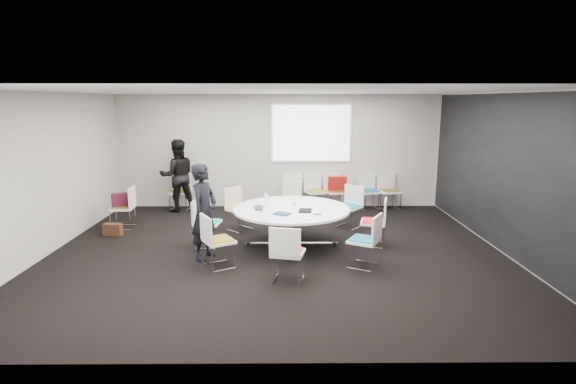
{
  "coord_description": "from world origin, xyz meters",
  "views": [
    {
      "loc": [
        0.13,
        -7.66,
        2.65
      ],
      "look_at": [
        0.2,
        0.4,
        1.0
      ],
      "focal_mm": 28.0,
      "sensor_mm": 36.0,
      "label": 1
    }
  ],
  "objects_px": {
    "chair_back_c": "(336,198)",
    "person_back": "(178,176)",
    "chair_back_a": "(292,199)",
    "chair_ring_b": "(349,215)",
    "chair_ring_d": "(240,217)",
    "cup": "(294,203)",
    "chair_ring_a": "(374,231)",
    "chair_person_back": "(180,198)",
    "chair_ring_f": "(218,251)",
    "chair_ring_c": "(295,210)",
    "chair_back_b": "(316,198)",
    "person_main": "(204,212)",
    "maroon_bag": "(122,200)",
    "brown_bag": "(113,229)",
    "chair_back_d": "(369,198)",
    "chair_spare_left": "(124,216)",
    "laptop": "(261,208)",
    "chair_ring_h": "(364,251)",
    "conference_table": "(291,219)",
    "chair_ring_g": "(288,264)",
    "chair_back_e": "(389,198)"
  },
  "relations": [
    {
      "from": "chair_back_c",
      "to": "person_back",
      "type": "bearing_deg",
      "value": -16.23
    },
    {
      "from": "chair_back_a",
      "to": "chair_ring_b",
      "type": "bearing_deg",
      "value": 132.79
    },
    {
      "from": "chair_ring_d",
      "to": "cup",
      "type": "height_order",
      "value": "chair_ring_d"
    },
    {
      "from": "chair_ring_a",
      "to": "chair_person_back",
      "type": "relative_size",
      "value": 1.0
    },
    {
      "from": "chair_ring_f",
      "to": "chair_back_c",
      "type": "xyz_separation_m",
      "value": [
        2.33,
        3.92,
        0.0
      ]
    },
    {
      "from": "chair_ring_c",
      "to": "chair_back_a",
      "type": "height_order",
      "value": "same"
    },
    {
      "from": "chair_back_b",
      "to": "chair_back_c",
      "type": "distance_m",
      "value": 0.49
    },
    {
      "from": "chair_ring_d",
      "to": "cup",
      "type": "bearing_deg",
      "value": 96.33
    },
    {
      "from": "person_main",
      "to": "maroon_bag",
      "type": "relative_size",
      "value": 4.08
    },
    {
      "from": "chair_ring_c",
      "to": "brown_bag",
      "type": "xyz_separation_m",
      "value": [
        -3.67,
        -0.92,
        -0.16
      ]
    },
    {
      "from": "chair_ring_f",
      "to": "chair_back_a",
      "type": "xyz_separation_m",
      "value": [
        1.25,
        3.89,
        0.0
      ]
    },
    {
      "from": "chair_ring_d",
      "to": "person_main",
      "type": "xyz_separation_m",
      "value": [
        -0.42,
        -1.69,
        0.54
      ]
    },
    {
      "from": "chair_ring_b",
      "to": "chair_back_d",
      "type": "xyz_separation_m",
      "value": [
        0.73,
        1.63,
        0.0
      ]
    },
    {
      "from": "chair_spare_left",
      "to": "laptop",
      "type": "xyz_separation_m",
      "value": [
        2.96,
        -1.26,
        0.47
      ]
    },
    {
      "from": "chair_back_d",
      "to": "cup",
      "type": "relative_size",
      "value": 9.78
    },
    {
      "from": "chair_ring_a",
      "to": "chair_ring_h",
      "type": "bearing_deg",
      "value": 176.25
    },
    {
      "from": "maroon_bag",
      "to": "chair_ring_d",
      "type": "bearing_deg",
      "value": -3.4
    },
    {
      "from": "chair_ring_c",
      "to": "chair_ring_a",
      "type": "bearing_deg",
      "value": 110.23
    },
    {
      "from": "chair_ring_a",
      "to": "person_main",
      "type": "xyz_separation_m",
      "value": [
        -3.0,
        -0.66,
        0.54
      ]
    },
    {
      "from": "chair_person_back",
      "to": "maroon_bag",
      "type": "relative_size",
      "value": 2.2
    },
    {
      "from": "conference_table",
      "to": "chair_ring_c",
      "type": "height_order",
      "value": "chair_ring_c"
    },
    {
      "from": "maroon_bag",
      "to": "cup",
      "type": "bearing_deg",
      "value": -15.58
    },
    {
      "from": "chair_ring_b",
      "to": "conference_table",
      "type": "bearing_deg",
      "value": 85.22
    },
    {
      "from": "chair_ring_b",
      "to": "chair_spare_left",
      "type": "relative_size",
      "value": 1.0
    },
    {
      "from": "chair_ring_a",
      "to": "person_main",
      "type": "height_order",
      "value": "person_main"
    },
    {
      "from": "chair_back_b",
      "to": "chair_back_d",
      "type": "relative_size",
      "value": 1.0
    },
    {
      "from": "chair_ring_b",
      "to": "chair_back_a",
      "type": "distance_m",
      "value": 1.98
    },
    {
      "from": "chair_back_c",
      "to": "person_back",
      "type": "relative_size",
      "value": 0.5
    },
    {
      "from": "person_back",
      "to": "chair_ring_c",
      "type": "bearing_deg",
      "value": 138.97
    },
    {
      "from": "chair_back_c",
      "to": "chair_ring_g",
      "type": "bearing_deg",
      "value": 56.57
    },
    {
      "from": "chair_person_back",
      "to": "brown_bag",
      "type": "relative_size",
      "value": 2.44
    },
    {
      "from": "conference_table",
      "to": "chair_ring_g",
      "type": "bearing_deg",
      "value": -92.87
    },
    {
      "from": "maroon_bag",
      "to": "chair_back_e",
      "type": "bearing_deg",
      "value": 15.57
    },
    {
      "from": "chair_ring_a",
      "to": "cup",
      "type": "height_order",
      "value": "chair_ring_a"
    },
    {
      "from": "chair_back_c",
      "to": "brown_bag",
      "type": "distance_m",
      "value": 5.17
    },
    {
      "from": "maroon_bag",
      "to": "chair_back_c",
      "type": "bearing_deg",
      "value": 19.47
    },
    {
      "from": "chair_ring_h",
      "to": "maroon_bag",
      "type": "bearing_deg",
      "value": 92.72
    },
    {
      "from": "chair_ring_c",
      "to": "cup",
      "type": "height_order",
      "value": "chair_ring_c"
    },
    {
      "from": "chair_ring_d",
      "to": "maroon_bag",
      "type": "relative_size",
      "value": 2.2
    },
    {
      "from": "chair_back_b",
      "to": "laptop",
      "type": "xyz_separation_m",
      "value": [
        -1.19,
        -2.89,
        0.47
      ]
    },
    {
      "from": "conference_table",
      "to": "chair_back_a",
      "type": "bearing_deg",
      "value": 88.91
    },
    {
      "from": "chair_back_a",
      "to": "chair_back_c",
      "type": "xyz_separation_m",
      "value": [
        1.08,
        0.02,
        0.0
      ]
    },
    {
      "from": "chair_back_c",
      "to": "chair_person_back",
      "type": "xyz_separation_m",
      "value": [
        -3.83,
        0.02,
        0.0
      ]
    },
    {
      "from": "person_main",
      "to": "brown_bag",
      "type": "xyz_separation_m",
      "value": [
        -2.08,
        1.34,
        -0.7
      ]
    },
    {
      "from": "chair_ring_a",
      "to": "chair_back_c",
      "type": "relative_size",
      "value": 1.0
    },
    {
      "from": "chair_ring_f",
      "to": "chair_back_d",
      "type": "distance_m",
      "value": 5.04
    },
    {
      "from": "chair_back_c",
      "to": "brown_bag",
      "type": "bearing_deg",
      "value": 6.21
    },
    {
      "from": "chair_back_e",
      "to": "chair_ring_c",
      "type": "bearing_deg",
      "value": 14.82
    },
    {
      "from": "chair_back_d",
      "to": "chair_back_e",
      "type": "bearing_deg",
      "value": 166.19
    },
    {
      "from": "chair_ring_f",
      "to": "person_back",
      "type": "distance_m",
      "value": 4.11
    }
  ]
}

